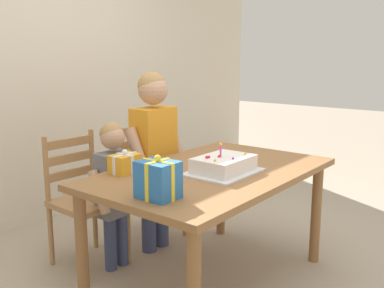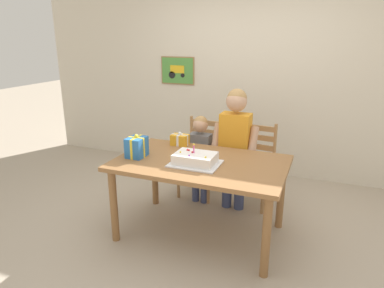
# 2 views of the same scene
# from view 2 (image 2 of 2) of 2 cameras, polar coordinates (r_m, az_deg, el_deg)

# --- Properties ---
(ground_plane) EXTENTS (20.00, 20.00, 0.00)m
(ground_plane) POSITION_cam_2_polar(r_m,az_deg,el_deg) (3.52, 1.33, -14.41)
(ground_plane) COLOR tan
(back_wall) EXTENTS (6.40, 0.11, 2.60)m
(back_wall) POSITION_cam_2_polar(r_m,az_deg,el_deg) (4.81, 9.30, 10.57)
(back_wall) COLOR beige
(back_wall) RESTS_ON ground
(dining_table) EXTENTS (1.56, 0.97, 0.75)m
(dining_table) POSITION_cam_2_polar(r_m,az_deg,el_deg) (3.22, 1.41, -4.32)
(dining_table) COLOR olive
(dining_table) RESTS_ON ground
(birthday_cake) EXTENTS (0.44, 0.34, 0.19)m
(birthday_cake) POSITION_cam_2_polar(r_m,az_deg,el_deg) (3.09, 0.52, -2.52)
(birthday_cake) COLOR silver
(birthday_cake) RESTS_ON dining_table
(gift_box_red_large) EXTENTS (0.16, 0.20, 0.22)m
(gift_box_red_large) POSITION_cam_2_polar(r_m,az_deg,el_deg) (3.32, -9.11, -0.50)
(gift_box_red_large) COLOR #286BB7
(gift_box_red_large) RESTS_ON dining_table
(gift_box_beside_cake) EXTENTS (0.18, 0.13, 0.15)m
(gift_box_beside_cake) POSITION_cam_2_polar(r_m,az_deg,el_deg) (3.64, -2.01, 0.70)
(gift_box_beside_cake) COLOR gold
(gift_box_beside_cake) RESTS_ON dining_table
(chair_left) EXTENTS (0.43, 0.43, 0.92)m
(chair_left) POSITION_cam_2_polar(r_m,az_deg,el_deg) (4.15, 1.47, -2.11)
(chair_left) COLOR #A87A4C
(chair_left) RESTS_ON ground
(chair_right) EXTENTS (0.46, 0.46, 0.92)m
(chair_right) POSITION_cam_2_polar(r_m,az_deg,el_deg) (3.99, 10.10, -3.22)
(chair_right) COLOR #A87A4C
(chair_right) RESTS_ON ground
(child_older) EXTENTS (0.48, 0.27, 1.34)m
(child_older) POSITION_cam_2_polar(r_m,az_deg,el_deg) (3.70, 7.11, 0.96)
(child_older) COLOR #38426B
(child_older) RESTS_ON ground
(child_younger) EXTENTS (0.37, 0.21, 1.02)m
(child_younger) POSITION_cam_2_polar(r_m,az_deg,el_deg) (3.87, 1.35, -1.19)
(child_younger) COLOR #38426B
(child_younger) RESTS_ON ground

